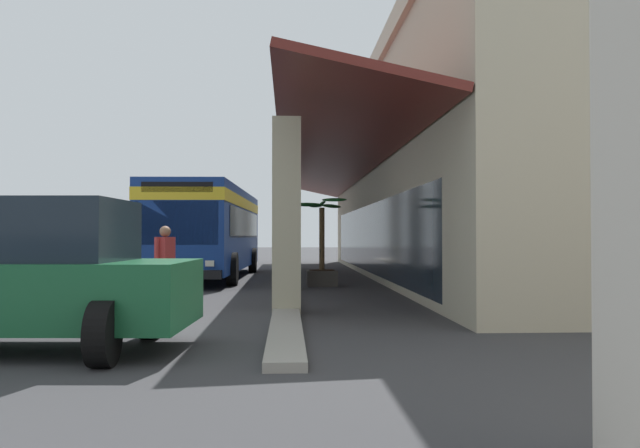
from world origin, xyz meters
TOP-DOWN VIEW (x-y plane):
  - ground at (0.00, 8.00)m, footprint 120.00×120.00m
  - curb_strip at (-2.43, 4.12)m, footprint 31.99×0.50m
  - plaza_building at (-2.43, 13.75)m, footprint 26.96×16.89m
  - transit_bus at (-2.25, 1.35)m, footprint 11.29×3.08m
  - parked_suv_red at (-4.70, -7.00)m, footprint 4.97×2.52m
  - parked_suv_green at (12.06, 0.44)m, footprint 2.89×4.90m
  - pedestrian at (7.38, 1.63)m, footprint 0.64×0.36m
  - potted_palm at (1.68, 5.17)m, footprint 1.75×1.64m

SIDE VIEW (x-z plane):
  - ground at x=0.00m, z-range 0.00..0.00m
  - curb_strip at x=-2.43m, z-range 0.00..0.12m
  - potted_palm at x=1.68m, z-range -0.67..1.98m
  - pedestrian at x=7.38m, z-range 0.11..1.81m
  - parked_suv_red at x=-4.70m, z-range 0.03..2.00m
  - parked_suv_green at x=12.06m, z-range 0.03..2.00m
  - transit_bus at x=-2.25m, z-range 0.18..3.52m
  - plaza_building at x=-2.43m, z-range 0.00..7.48m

